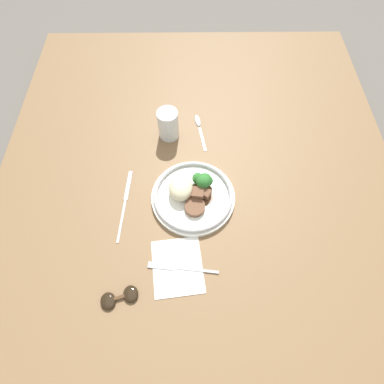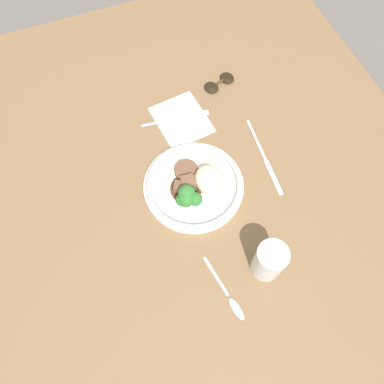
{
  "view_description": "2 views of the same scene",
  "coord_description": "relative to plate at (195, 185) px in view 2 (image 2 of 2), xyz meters",
  "views": [
    {
      "loc": [
        -0.45,
        0.02,
        0.81
      ],
      "look_at": [
        -0.04,
        0.02,
        0.07
      ],
      "focal_mm": 28.0,
      "sensor_mm": 36.0,
      "label": 1
    },
    {
      "loc": [
        0.33,
        -0.14,
        0.85
      ],
      "look_at": [
        -0.03,
        0.0,
        0.06
      ],
      "focal_mm": 35.0,
      "sensor_mm": 36.0,
      "label": 2
    }
  ],
  "objects": [
    {
      "name": "plate",
      "position": [
        0.0,
        0.0,
        0.0
      ],
      "size": [
        0.24,
        0.24,
        0.07
      ],
      "color": "white",
      "rests_on": "dining_table"
    },
    {
      "name": "napkin",
      "position": [
        -0.2,
        0.04,
        -0.02
      ],
      "size": [
        0.17,
        0.15,
        0.0
      ],
      "color": "white",
      "rests_on": "dining_table"
    },
    {
      "name": "knife",
      "position": [
        -0.01,
        0.2,
        -0.02
      ],
      "size": [
        0.23,
        0.03,
        0.0
      ],
      "rotation": [
        0.0,
        0.0,
        -0.07
      ],
      "color": "#B7B7BC",
      "rests_on": "dining_table"
    },
    {
      "name": "ground_plane",
      "position": [
        0.04,
        -0.01,
        -0.05
      ],
      "size": [
        8.0,
        8.0,
        0.0
      ],
      "primitive_type": "plane",
      "color": "#5B5651"
    },
    {
      "name": "fork",
      "position": [
        -0.21,
        0.05,
        -0.02
      ],
      "size": [
        0.03,
        0.19,
        0.0
      ],
      "rotation": [
        0.0,
        0.0,
        1.45
      ],
      "color": "#B7B7BC",
      "rests_on": "napkin"
    },
    {
      "name": "dining_table",
      "position": [
        0.04,
        -0.01,
        -0.04
      ],
      "size": [
        1.48,
        1.23,
        0.03
      ],
      "color": "brown",
      "rests_on": "ground"
    },
    {
      "name": "juice_glass",
      "position": [
        0.24,
        0.08,
        0.03
      ],
      "size": [
        0.07,
        0.07,
        0.1
      ],
      "color": "#F4AD19",
      "rests_on": "dining_table"
    },
    {
      "name": "spoon",
      "position": [
        0.28,
        -0.02,
        -0.02
      ],
      "size": [
        0.16,
        0.04,
        0.01
      ],
      "rotation": [
        0.0,
        0.0,
        0.17
      ],
      "color": "#B7B7BC",
      "rests_on": "dining_table"
    },
    {
      "name": "sunglasses",
      "position": [
        -0.28,
        0.18,
        -0.01
      ],
      "size": [
        0.07,
        0.1,
        0.01
      ],
      "rotation": [
        0.0,
        0.0,
        0.29
      ],
      "color": "black",
      "rests_on": "dining_table"
    }
  ]
}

